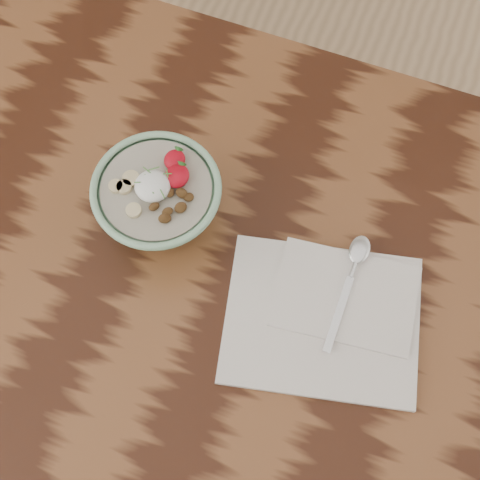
% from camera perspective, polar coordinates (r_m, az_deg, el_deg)
% --- Properties ---
extents(table, '(1.60, 0.90, 0.75)m').
position_cam_1_polar(table, '(1.07, 0.02, -5.58)').
color(table, '#36190D').
rests_on(table, ground).
extents(breakfast_bowl, '(0.19, 0.19, 0.12)m').
position_cam_1_polar(breakfast_bowl, '(0.98, -6.93, 3.38)').
color(breakfast_bowl, '#8EBF98').
rests_on(breakfast_bowl, table).
extents(napkin, '(0.32, 0.28, 0.02)m').
position_cam_1_polar(napkin, '(0.97, 7.43, -6.34)').
color(napkin, silver).
rests_on(napkin, table).
extents(spoon, '(0.03, 0.19, 0.01)m').
position_cam_1_polar(spoon, '(0.99, 9.74, -2.15)').
color(spoon, silver).
rests_on(spoon, napkin).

